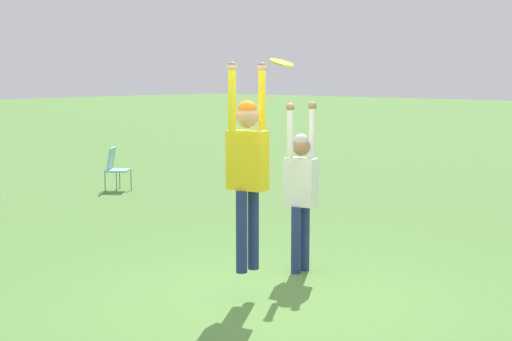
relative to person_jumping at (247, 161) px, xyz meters
name	(u,v)px	position (x,y,z in m)	size (l,w,h in m)	color
ground_plane	(272,300)	(0.13, -0.23, -1.50)	(120.00, 120.00, 0.00)	#56843D
person_jumping	(247,161)	(0.00, 0.00, 0.00)	(0.57, 0.45, 2.22)	navy
person_defending	(301,183)	(1.22, 0.23, -0.40)	(0.54, 0.42, 2.07)	navy
frisbee	(282,63)	(0.55, -0.01, 1.03)	(0.27, 0.26, 0.10)	yellow
camping_chair_0	(115,165)	(3.62, 6.96, -0.98)	(0.63, 0.71, 0.89)	gray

